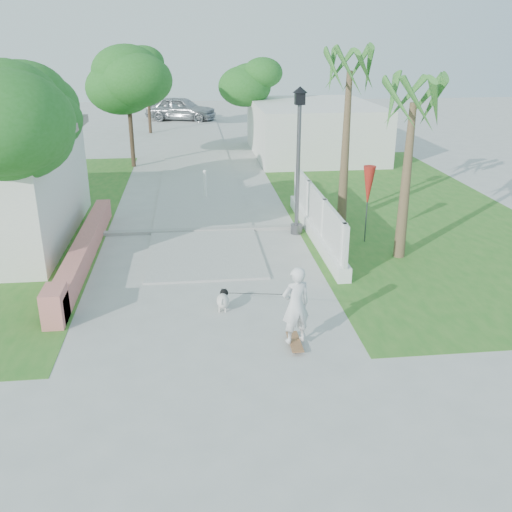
{
  "coord_description": "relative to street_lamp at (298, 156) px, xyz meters",
  "views": [
    {
      "loc": [
        -0.26,
        -11.16,
        5.79
      ],
      "look_at": [
        1.1,
        0.86,
        1.1
      ],
      "focal_mm": 40.0,
      "sensor_mm": 36.0,
      "label": 1
    }
  ],
  "objects": [
    {
      "name": "grass_right",
      "position": [
        4.1,
        2.5,
        -2.42
      ],
      "size": [
        8.0,
        20.0,
        0.01
      ],
      "primitive_type": "cube",
      "color": "#2A6B22",
      "rests_on": "ground"
    },
    {
      "name": "pink_wall",
      "position": [
        -6.2,
        -1.95,
        -2.11
      ],
      "size": [
        0.45,
        8.2,
        0.8
      ],
      "color": "#E47C74",
      "rests_on": "ground"
    },
    {
      "name": "palm_near",
      "position": [
        2.5,
        -2.3,
        1.53
      ],
      "size": [
        1.8,
        1.8,
        4.7
      ],
      "color": "brown",
      "rests_on": "ground"
    },
    {
      "name": "tree_path_left",
      "position": [
        -5.88,
        10.48,
        1.39
      ],
      "size": [
        3.4,
        3.4,
        5.23
      ],
      "color": "#4C3826",
      "rests_on": "ground"
    },
    {
      "name": "parked_car",
      "position": [
        -3.79,
        25.95,
        -1.57
      ],
      "size": [
        5.4,
        3.58,
        1.71
      ],
      "primitive_type": "imported",
      "rotation": [
        0.0,
        0.0,
        1.23
      ],
      "color": "#A8A9AF",
      "rests_on": "ground"
    },
    {
      "name": "ground",
      "position": [
        -2.9,
        -5.5,
        -2.43
      ],
      "size": [
        90.0,
        90.0,
        0.0
      ],
      "primitive_type": "plane",
      "color": "#B7B7B2",
      "rests_on": "ground"
    },
    {
      "name": "building_right",
      "position": [
        3.1,
        12.5,
        -1.13
      ],
      "size": [
        6.0,
        8.0,
        2.6
      ],
      "primitive_type": "cube",
      "color": "silver",
      "rests_on": "ground"
    },
    {
      "name": "curb",
      "position": [
        -2.9,
        0.5,
        -2.38
      ],
      "size": [
        6.5,
        0.25,
        0.1
      ],
      "primitive_type": "cube",
      "color": "#999993",
      "rests_on": "ground"
    },
    {
      "name": "tree_path_right",
      "position": [
        0.32,
        14.48,
        1.07
      ],
      "size": [
        3.0,
        3.0,
        4.79
      ],
      "color": "#4C3826",
      "rests_on": "ground"
    },
    {
      "name": "tree_left_near",
      "position": [
        -7.38,
        -2.52,
        1.4
      ],
      "size": [
        3.6,
        3.6,
        5.28
      ],
      "color": "#4C3826",
      "rests_on": "ground"
    },
    {
      "name": "lattice_fence",
      "position": [
        0.5,
        -0.5,
        -1.88
      ],
      "size": [
        0.35,
        7.0,
        1.5
      ],
      "color": "white",
      "rests_on": "ground"
    },
    {
      "name": "tree_path_far",
      "position": [
        -5.68,
        20.48,
        1.39
      ],
      "size": [
        3.2,
        3.2,
        5.17
      ],
      "color": "#4C3826",
      "rests_on": "ground"
    },
    {
      "name": "patio_umbrella",
      "position": [
        1.9,
        -1.0,
        -0.74
      ],
      "size": [
        0.36,
        0.36,
        2.3
      ],
      "color": "#59595E",
      "rests_on": "ground"
    },
    {
      "name": "skateboarder",
      "position": [
        -1.91,
        -6.0,
        -1.68
      ],
      "size": [
        1.66,
        2.41,
        1.69
      ],
      "rotation": [
        0.0,
        0.0,
        3.41
      ],
      "color": "#98623D",
      "rests_on": "ground"
    },
    {
      "name": "bollard",
      "position": [
        -2.7,
        4.5,
        -1.84
      ],
      "size": [
        0.14,
        0.14,
        1.09
      ],
      "color": "white",
      "rests_on": "ground"
    },
    {
      "name": "path_strip",
      "position": [
        -2.9,
        14.5,
        -2.4
      ],
      "size": [
        3.2,
        36.0,
        0.06
      ],
      "primitive_type": "cube",
      "color": "#B7B7B2",
      "rests_on": "ground"
    },
    {
      "name": "tree_left_mid",
      "position": [
        -8.38,
        2.98,
        1.07
      ],
      "size": [
        3.2,
        3.2,
        4.85
      ],
      "color": "#4C3826",
      "rests_on": "ground"
    },
    {
      "name": "dog",
      "position": [
        -2.59,
        -5.04,
        -2.19
      ],
      "size": [
        0.37,
        0.64,
        0.44
      ],
      "rotation": [
        0.0,
        0.0,
        -0.19
      ],
      "color": "silver",
      "rests_on": "ground"
    },
    {
      "name": "street_lamp",
      "position": [
        0.0,
        0.0,
        0.0
      ],
      "size": [
        0.44,
        0.44,
        4.44
      ],
      "color": "#59595E",
      "rests_on": "ground"
    },
    {
      "name": "palm_far",
      "position": [
        1.7,
        1.0,
        2.06
      ],
      "size": [
        1.8,
        1.8,
        5.3
      ],
      "color": "brown",
      "rests_on": "ground"
    }
  ]
}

